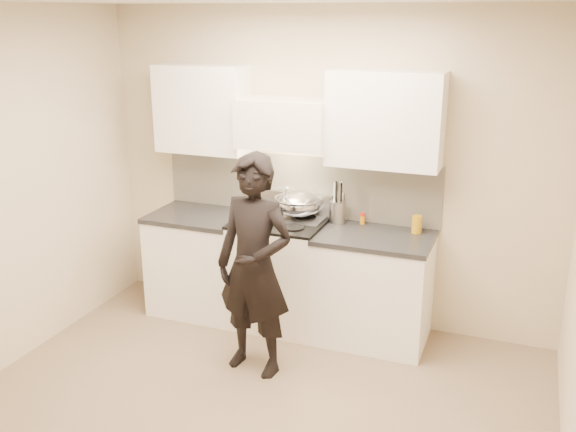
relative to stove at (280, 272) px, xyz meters
The scene contains 11 objects.
ground_plane 1.53m from the stove, 78.12° to the right, with size 4.00×4.00×0.00m, color #7C6752.
room_shell 1.56m from the stove, 77.04° to the right, with size 4.04×3.54×2.70m.
stove is the anchor object (origin of this frame).
counter_right 0.83m from the stove, ahead, with size 0.92×0.67×0.92m.
counter_left 0.78m from the stove, behind, with size 0.82×0.67×0.92m.
wok 0.62m from the stove, 48.26° to the left, with size 0.41×0.50×0.33m.
stock_pot 0.59m from the stove, 137.40° to the right, with size 0.29×0.24×0.14m.
utensil_crock 0.74m from the stove, 23.05° to the left, with size 0.13×0.13×0.35m.
spice_jar 0.86m from the stove, 19.93° to the left, with size 0.04×0.04×0.09m.
oil_glass 1.25m from the stove, ahead, with size 0.08×0.08×0.15m.
person 0.87m from the stove, 81.90° to the right, with size 0.62×0.40×1.69m, color black.
Camera 1 is at (1.60, -3.37, 2.62)m, focal length 40.00 mm.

